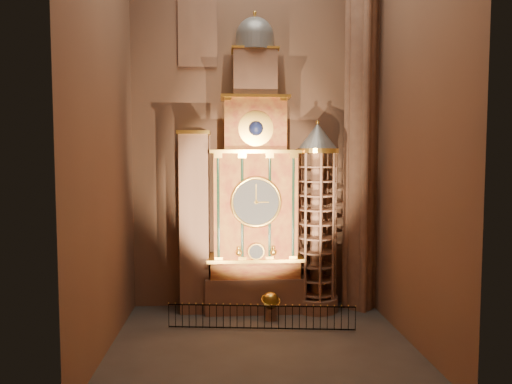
{
  "coord_description": "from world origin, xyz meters",
  "views": [
    {
      "loc": [
        -1.68,
        -20.67,
        8.59
      ],
      "look_at": [
        -0.07,
        3.0,
        6.93
      ],
      "focal_mm": 32.0,
      "sensor_mm": 36.0,
      "label": 1
    }
  ],
  "objects": [
    {
      "name": "stair_turret",
      "position": [
        3.5,
        4.7,
        5.27
      ],
      "size": [
        2.5,
        2.5,
        10.8
      ],
      "color": "#8C634C",
      "rests_on": "floor"
    },
    {
      "name": "stained_glass_window",
      "position": [
        -3.2,
        5.92,
        16.5
      ],
      "size": [
        2.2,
        0.14,
        5.2
      ],
      "color": "navy",
      "rests_on": "wall_back"
    },
    {
      "name": "iron_railing",
      "position": [
        0.11,
        1.76,
        0.66
      ],
      "size": [
        9.38,
        1.13,
        1.22
      ],
      "color": "black",
      "rests_on": "floor"
    },
    {
      "name": "floor",
      "position": [
        0.0,
        0.0,
        0.0
      ],
      "size": [
        14.0,
        14.0,
        0.0
      ],
      "primitive_type": "plane",
      "color": "#383330",
      "rests_on": "ground"
    },
    {
      "name": "wall_back",
      "position": [
        0.0,
        6.0,
        11.0
      ],
      "size": [
        22.0,
        0.0,
        22.0
      ],
      "primitive_type": "plane",
      "rotation": [
        1.57,
        0.0,
        0.0
      ],
      "color": "brown",
      "rests_on": "floor"
    },
    {
      "name": "portrait_tower",
      "position": [
        -3.4,
        4.98,
        5.15
      ],
      "size": [
        1.8,
        1.6,
        10.2
      ],
      "color": "#8C634C",
      "rests_on": "floor"
    },
    {
      "name": "gothic_pier",
      "position": [
        6.1,
        5.0,
        11.0
      ],
      "size": [
        2.04,
        2.04,
        22.0
      ],
      "color": "#8C634C",
      "rests_on": "floor"
    },
    {
      "name": "wall_left",
      "position": [
        -7.0,
        0.0,
        11.0
      ],
      "size": [
        0.0,
        22.0,
        22.0
      ],
      "primitive_type": "plane",
      "rotation": [
        1.57,
        0.0,
        1.57
      ],
      "color": "brown",
      "rests_on": "floor"
    },
    {
      "name": "celestial_globe",
      "position": [
        0.74,
        3.21,
        0.91
      ],
      "size": [
        1.29,
        1.25,
        1.52
      ],
      "color": "#8C634C",
      "rests_on": "floor"
    },
    {
      "name": "wall_right",
      "position": [
        7.0,
        0.0,
        11.0
      ],
      "size": [
        0.0,
        22.0,
        22.0
      ],
      "primitive_type": "plane",
      "rotation": [
        1.57,
        0.0,
        -1.57
      ],
      "color": "brown",
      "rests_on": "floor"
    },
    {
      "name": "astronomical_clock",
      "position": [
        0.0,
        4.96,
        6.68
      ],
      "size": [
        5.6,
        2.41,
        16.7
      ],
      "color": "#8C634C",
      "rests_on": "floor"
    }
  ]
}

